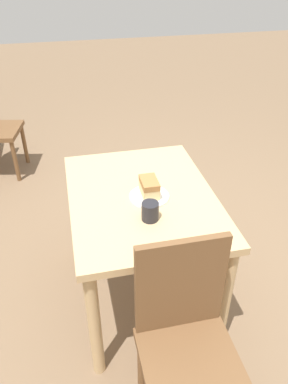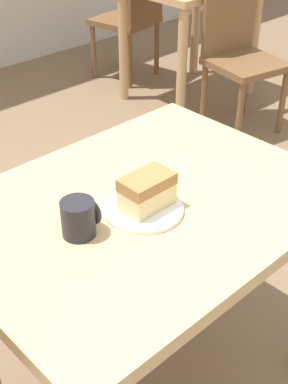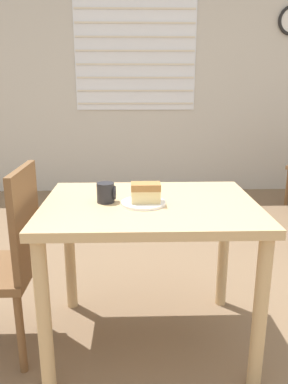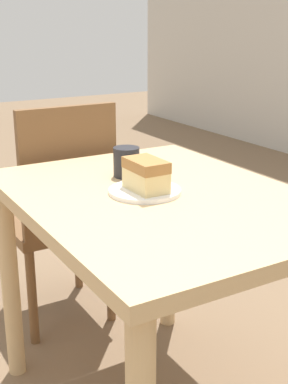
# 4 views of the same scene
# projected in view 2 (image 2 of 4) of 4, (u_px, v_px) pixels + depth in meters

# --- Properties ---
(dining_table_near) EXTENTS (0.98, 0.74, 0.74)m
(dining_table_near) POSITION_uv_depth(u_px,v_px,m) (143.00, 236.00, 1.44)
(dining_table_near) COLOR tan
(dining_table_near) RESTS_ON ground_plane
(dining_table_far) EXTENTS (0.81, 0.63, 0.76)m
(dining_table_far) POSITION_uv_depth(u_px,v_px,m) (191.00, 6.00, 3.42)
(dining_table_far) COLOR tan
(dining_table_far) RESTS_ON ground_plane
(chair_far_corner) EXTENTS (0.46, 0.46, 0.91)m
(chair_far_corner) POSITION_uv_depth(u_px,v_px,m) (239.00, 49.00, 3.12)
(chair_far_corner) COLOR brown
(chair_far_corner) RESTS_ON ground_plane
(chair_far_opposite) EXTENTS (0.46, 0.46, 0.91)m
(chair_far_opposite) POSITION_uv_depth(u_px,v_px,m) (133.00, 12.00, 3.76)
(chair_far_opposite) COLOR brown
(chair_far_opposite) RESTS_ON ground_plane
(plate) EXTENTS (0.20, 0.20, 0.01)m
(plate) POSITION_uv_depth(u_px,v_px,m) (143.00, 209.00, 1.33)
(plate) COLOR white
(plate) RESTS_ON dining_table_near
(cake_slice) EXTENTS (0.13, 0.08, 0.09)m
(cake_slice) POSITION_uv_depth(u_px,v_px,m) (147.00, 191.00, 1.31)
(cake_slice) COLOR #E5CC89
(cake_slice) RESTS_ON plate
(coffee_mug) EXTENTS (0.09, 0.08, 0.09)m
(coffee_mug) POSITION_uv_depth(u_px,v_px,m) (80.00, 218.00, 1.24)
(coffee_mug) COLOR #232328
(coffee_mug) RESTS_ON dining_table_near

